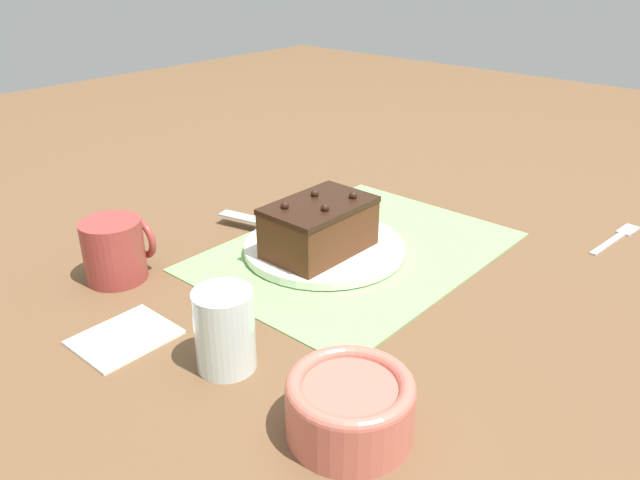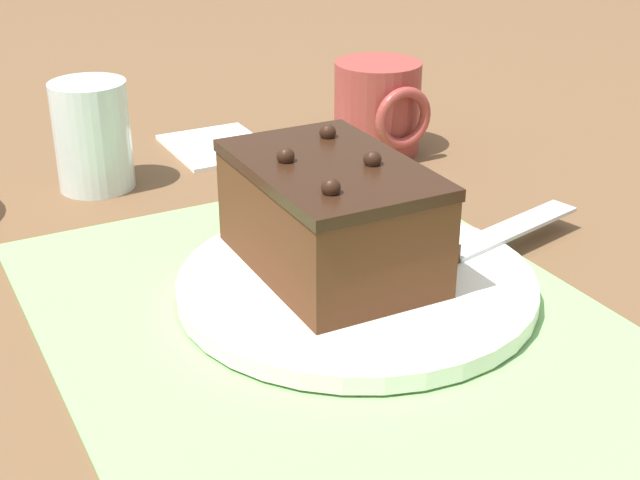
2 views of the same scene
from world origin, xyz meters
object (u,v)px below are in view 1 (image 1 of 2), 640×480
chocolate_cake (319,227)px  drinking_glass (225,330)px  serving_knife (293,226)px  coffee_mug (115,250)px  small_bowl (350,405)px  cake_plate (324,247)px  dessert_fork (618,236)px

chocolate_cake → drinking_glass: bearing=-160.4°
serving_knife → coffee_mug: (-0.25, 0.09, 0.02)m
small_bowl → serving_knife: bearing=50.6°
drinking_glass → coffee_mug: size_ratio=1.02×
serving_knife → drinking_glass: 0.34m
cake_plate → serving_knife: (0.01, 0.07, 0.01)m
drinking_glass → coffee_mug: drinking_glass is taller
cake_plate → dessert_fork: cake_plate is taller
drinking_glass → small_bowl: size_ratio=0.77×
serving_knife → drinking_glass: (-0.29, -0.17, 0.03)m
cake_plate → chocolate_cake: bearing=-157.8°
cake_plate → small_bowl: small_bowl is taller
chocolate_cake → small_bowl: size_ratio=1.30×
cake_plate → drinking_glass: drinking_glass is taller
cake_plate → drinking_glass: 0.30m
small_bowl → drinking_glass: bearing=92.7°
small_bowl → coffee_mug: 0.43m
cake_plate → serving_knife: bearing=84.8°
small_bowl → dessert_fork: (0.62, -0.05, -0.03)m
cake_plate → coffee_mug: bearing=146.1°
drinking_glass → small_bowl: bearing=-87.3°
small_bowl → chocolate_cake: bearing=45.9°
coffee_mug → dessert_fork: size_ratio=0.61×
serving_knife → small_bowl: size_ratio=1.65×
cake_plate → chocolate_cake: (-0.02, -0.01, 0.04)m
drinking_glass → coffee_mug: 0.27m
drinking_glass → chocolate_cake: bearing=19.6°
chocolate_cake → drinking_glass: (-0.26, -0.09, -0.01)m
serving_knife → chocolate_cake: bearing=-122.6°
chocolate_cake → dessert_fork: bearing=-39.5°
chocolate_cake → small_bowl: bearing=-134.1°
coffee_mug → dessert_fork: bearing=-38.9°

